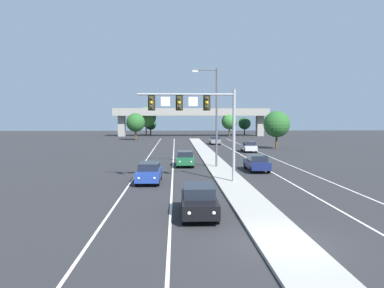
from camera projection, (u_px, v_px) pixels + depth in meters
ground_plane at (284, 243)px, 15.00m from camera, size 260.00×260.00×0.00m
median_island at (225, 174)px, 32.93m from camera, size 2.40×110.00×0.15m
lane_stripe_oncoming_center at (173, 165)px, 39.70m from camera, size 0.14×100.00×0.01m
lane_stripe_receding_center at (259, 165)px, 40.12m from camera, size 0.14×100.00×0.01m
edge_stripe_left at (143, 165)px, 39.55m from camera, size 0.14×100.00×0.01m
edge_stripe_right at (288, 164)px, 40.27m from camera, size 0.14×100.00×0.01m
overhead_signal_mast at (200, 113)px, 28.36m from camera, size 7.59×0.44×7.20m
street_lamp_median at (214, 111)px, 37.09m from camera, size 2.58×0.28×10.00m
car_oncoming_black at (199, 200)px, 19.23m from camera, size 1.86×4.48×1.58m
car_oncoming_blue at (149, 172)px, 29.00m from camera, size 1.88×4.50×1.58m
car_oncoming_green at (185, 158)px, 38.96m from camera, size 1.90×4.50×1.58m
car_receding_navy at (257, 163)px, 35.24m from camera, size 1.83×4.47×1.58m
car_receding_silver at (249, 146)px, 54.86m from camera, size 1.89×4.50×1.58m
car_receding_grey at (215, 140)px, 70.44m from camera, size 1.83×4.48×1.58m
overpass_bridge at (191, 115)px, 101.15m from camera, size 42.40×6.40×7.65m
tree_far_left_a at (136, 123)px, 83.17m from camera, size 4.26×4.26×6.16m
tree_far_right_c at (245, 123)px, 108.29m from camera, size 3.63×3.63×5.25m
tree_far_right_b at (229, 122)px, 99.58m from camera, size 4.31×4.31×6.23m
tree_far_left_c at (151, 124)px, 108.50m from camera, size 3.36×3.36×4.86m
tree_far_left_b at (146, 117)px, 102.73m from camera, size 5.62×5.62×8.13m
tree_far_right_a at (277, 124)px, 59.87m from camera, size 4.31×4.31×6.24m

